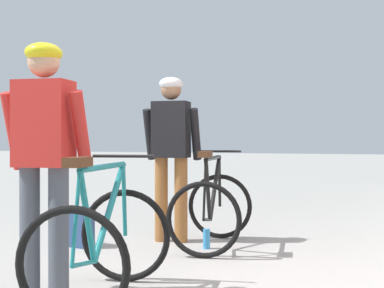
# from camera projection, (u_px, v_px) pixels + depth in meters

# --- Properties ---
(ground_plane) EXTENTS (80.00, 80.00, 0.00)m
(ground_plane) POSITION_uv_depth(u_px,v_px,m) (224.00, 287.00, 3.93)
(ground_plane) COLOR #A09E99
(cyclist_near_in_dark) EXTENTS (0.64, 0.36, 1.76)m
(cyclist_near_in_dark) POSITION_uv_depth(u_px,v_px,m) (171.00, 143.00, 5.71)
(cyclist_near_in_dark) COLOR #935B2D
(cyclist_near_in_dark) RESTS_ON ground
(cyclist_far_in_red) EXTENTS (0.64, 0.37, 1.76)m
(cyclist_far_in_red) POSITION_uv_depth(u_px,v_px,m) (44.00, 145.00, 3.70)
(cyclist_far_in_red) COLOR #4C515B
(cyclist_far_in_red) RESTS_ON ground
(bicycle_near_black) EXTENTS (0.90, 1.18, 0.99)m
(bicycle_near_black) POSITION_uv_depth(u_px,v_px,m) (212.00, 208.00, 5.39)
(bicycle_near_black) COLOR black
(bicycle_near_black) RESTS_ON ground
(bicycle_far_teal) EXTENTS (0.92, 1.19, 0.99)m
(bicycle_far_teal) POSITION_uv_depth(u_px,v_px,m) (102.00, 242.00, 3.58)
(bicycle_far_teal) COLOR black
(bicycle_far_teal) RESTS_ON ground
(backpack_on_platform) EXTENTS (0.30, 0.22, 0.40)m
(backpack_on_platform) POSITION_uv_depth(u_px,v_px,m) (79.00, 227.00, 5.45)
(backpack_on_platform) COLOR navy
(backpack_on_platform) RESTS_ON ground
(water_bottle_near_the_bikes) EXTENTS (0.07, 0.07, 0.20)m
(water_bottle_near_the_bikes) POSITION_uv_depth(u_px,v_px,m) (207.00, 239.00, 5.33)
(water_bottle_near_the_bikes) COLOR #338CCC
(water_bottle_near_the_bikes) RESTS_ON ground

